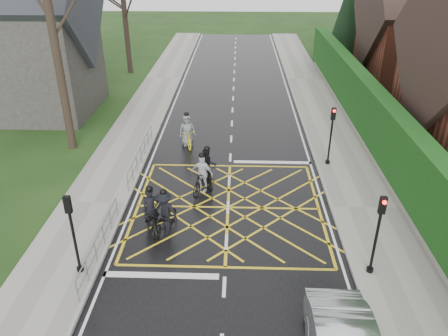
# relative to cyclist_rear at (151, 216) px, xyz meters

# --- Properties ---
(ground) EXTENTS (120.00, 120.00, 0.00)m
(ground) POSITION_rel_cyclist_rear_xyz_m (3.04, 1.78, -0.66)
(ground) COLOR black
(ground) RESTS_ON ground
(road) EXTENTS (9.00, 80.00, 0.01)m
(road) POSITION_rel_cyclist_rear_xyz_m (3.04, 1.78, -0.66)
(road) COLOR black
(road) RESTS_ON ground
(sidewalk_right) EXTENTS (3.00, 80.00, 0.15)m
(sidewalk_right) POSITION_rel_cyclist_rear_xyz_m (9.04, 1.78, -0.59)
(sidewalk_right) COLOR gray
(sidewalk_right) RESTS_ON ground
(sidewalk_left) EXTENTS (3.00, 80.00, 0.15)m
(sidewalk_left) POSITION_rel_cyclist_rear_xyz_m (-2.96, 1.78, -0.59)
(sidewalk_left) COLOR gray
(sidewalk_left) RESTS_ON ground
(stone_wall) EXTENTS (0.50, 38.00, 0.70)m
(stone_wall) POSITION_rel_cyclist_rear_xyz_m (10.79, 7.78, -0.31)
(stone_wall) COLOR slate
(stone_wall) RESTS_ON ground
(hedge) EXTENTS (0.90, 38.00, 2.80)m
(hedge) POSITION_rel_cyclist_rear_xyz_m (10.79, 7.78, 1.44)
(hedge) COLOR #0E340E
(hedge) RESTS_ON stone_wall
(house_far) EXTENTS (9.80, 8.80, 10.30)m
(house_far) POSITION_rel_cyclist_rear_xyz_m (17.80, 19.78, 3.70)
(house_far) COLOR brown
(house_far) RESTS_ON ground
(conifer) EXTENTS (4.60, 4.60, 10.00)m
(conifer) POSITION_rel_cyclist_rear_xyz_m (13.79, 27.78, 4.33)
(conifer) COLOR black
(conifer) RESTS_ON ground
(church) EXTENTS (8.80, 7.80, 11.00)m
(church) POSITION_rel_cyclist_rear_xyz_m (-10.49, 13.78, 4.27)
(church) COLOR #2D2B28
(church) RESTS_ON ground
(tree_near) EXTENTS (9.24, 9.24, 11.44)m
(tree_near) POSITION_rel_cyclist_rear_xyz_m (-5.96, 7.78, 7.25)
(tree_near) COLOR black
(tree_near) RESTS_ON ground
(railing_south) EXTENTS (0.05, 5.04, 1.03)m
(railing_south) POSITION_rel_cyclist_rear_xyz_m (-1.61, -1.72, 0.12)
(railing_south) COLOR slate
(railing_south) RESTS_ON ground
(railing_north) EXTENTS (0.05, 6.04, 1.03)m
(railing_north) POSITION_rel_cyclist_rear_xyz_m (-1.61, 5.78, 0.12)
(railing_north) COLOR slate
(railing_north) RESTS_ON ground
(traffic_light_ne) EXTENTS (0.24, 0.31, 3.21)m
(traffic_light_ne) POSITION_rel_cyclist_rear_xyz_m (8.14, 5.97, 1.00)
(traffic_light_ne) COLOR black
(traffic_light_ne) RESTS_ON ground
(traffic_light_se) EXTENTS (0.24, 0.31, 3.21)m
(traffic_light_se) POSITION_rel_cyclist_rear_xyz_m (8.14, -2.43, 1.00)
(traffic_light_se) COLOR black
(traffic_light_se) RESTS_ON ground
(traffic_light_sw) EXTENTS (0.24, 0.31, 3.21)m
(traffic_light_sw) POSITION_rel_cyclist_rear_xyz_m (-2.06, -2.72, 1.00)
(traffic_light_sw) COLOR black
(traffic_light_sw) RESTS_ON ground
(cyclist_rear) EXTENTS (1.47, 2.22, 2.04)m
(cyclist_rear) POSITION_rel_cyclist_rear_xyz_m (0.00, 0.00, 0.00)
(cyclist_rear) COLOR black
(cyclist_rear) RESTS_ON ground
(cyclist_back) EXTENTS (1.13, 2.10, 2.02)m
(cyclist_back) POSITION_rel_cyclist_rear_xyz_m (2.00, 3.82, 0.10)
(cyclist_back) COLOR black
(cyclist_back) RESTS_ON ground
(cyclist_mid) EXTENTS (1.30, 2.09, 1.92)m
(cyclist_mid) POSITION_rel_cyclist_rear_xyz_m (0.54, 0.00, 0.04)
(cyclist_mid) COLOR black
(cyclist_mid) RESTS_ON ground
(cyclist_front) EXTENTS (1.20, 2.06, 1.99)m
(cyclist_front) POSITION_rel_cyclist_rear_xyz_m (1.80, 3.17, 0.07)
(cyclist_front) COLOR black
(cyclist_front) RESTS_ON ground
(cyclist_lead) EXTENTS (1.31, 2.19, 2.01)m
(cyclist_lead) POSITION_rel_cyclist_rear_xyz_m (0.55, 8.30, 0.03)
(cyclist_lead) COLOR gold
(cyclist_lead) RESTS_ON ground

